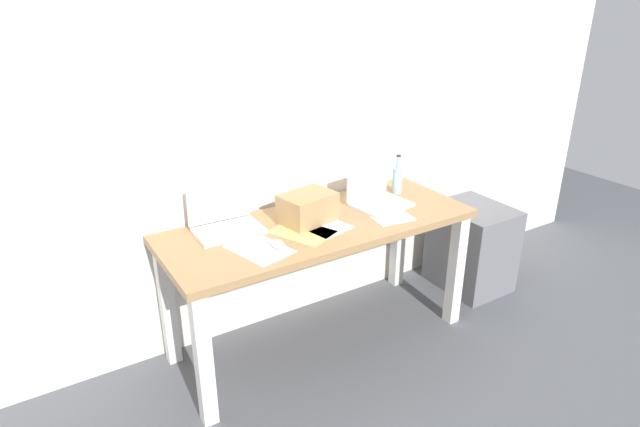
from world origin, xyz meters
name	(u,v)px	position (x,y,z in m)	size (l,w,h in m)	color
ground_plane	(320,339)	(0.00, 0.00, 0.00)	(8.00, 8.00, 0.00)	#515459
back_wall	(283,103)	(0.00, 0.38, 1.30)	(5.20, 0.08, 2.60)	silver
desk	(320,241)	(0.00, 0.00, 0.63)	(1.67, 0.64, 0.74)	#A37A4C
laptop_left	(225,221)	(-0.45, 0.17, 0.79)	(0.34, 0.25, 0.23)	silver
laptop_right	(377,197)	(0.40, 0.04, 0.78)	(0.33, 0.27, 0.21)	silver
beer_bottle	(397,179)	(0.62, 0.12, 0.83)	(0.06, 0.06, 0.24)	#99B7C1
computer_mouse	(278,244)	(-0.32, -0.14, 0.76)	(0.06, 0.10, 0.03)	silver
cardboard_box	(308,208)	(-0.05, 0.04, 0.82)	(0.27, 0.20, 0.16)	tan
paper_sheet_front_right	(386,213)	(0.37, -0.09, 0.74)	(0.21, 0.30, 0.00)	white
paper_sheet_front_left	(259,249)	(-0.41, -0.11, 0.74)	(0.21, 0.30, 0.00)	white
paper_sheet_center	(320,225)	(-0.02, -0.03, 0.74)	(0.21, 0.30, 0.00)	white
paper_yellow_folder	(302,232)	(-0.14, -0.06, 0.74)	(0.21, 0.30, 0.00)	#F4E06B
filing_cabinet	(472,247)	(1.18, -0.01, 0.28)	(0.40, 0.48, 0.56)	slate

